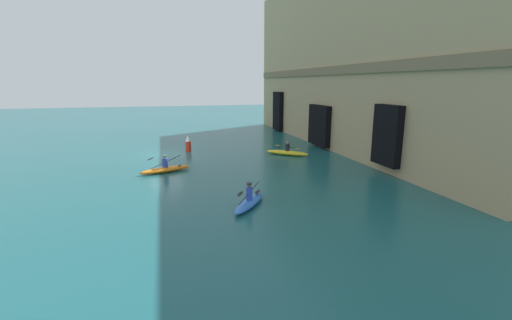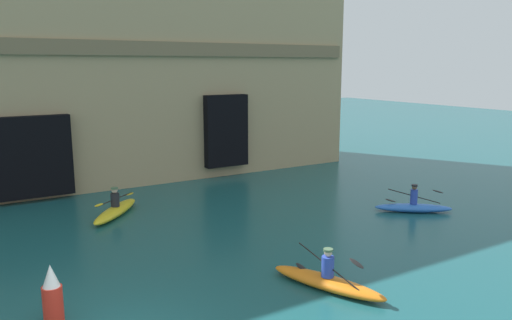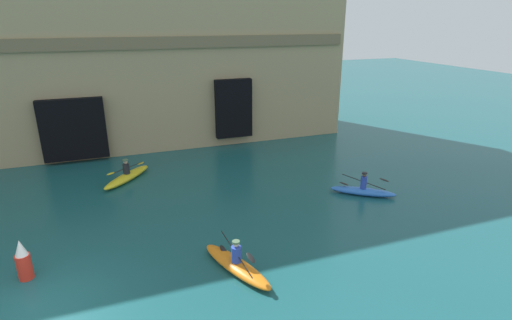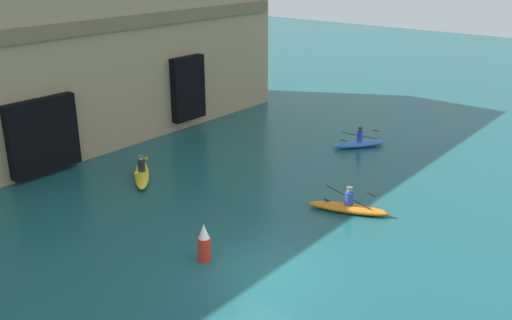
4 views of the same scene
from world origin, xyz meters
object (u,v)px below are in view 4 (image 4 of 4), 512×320
object	(u,v)px
marker_buoy	(204,244)
kayak_blue	(359,143)
kayak_yellow	(142,174)
kayak_orange	(349,207)

from	to	relation	value
marker_buoy	kayak_blue	bearing A→B (deg)	7.10
kayak_blue	kayak_yellow	bearing A→B (deg)	7.53
kayak_orange	kayak_blue	xyz separation A→B (m)	(7.48, 3.69, -0.00)
kayak_yellow	kayak_orange	xyz separation A→B (m)	(2.94, -9.44, -0.02)
kayak_orange	marker_buoy	world-z (taller)	marker_buoy
kayak_yellow	kayak_orange	size ratio (longest dim) A/B	0.91
kayak_orange	kayak_blue	bearing A→B (deg)	95.63
kayak_orange	kayak_blue	size ratio (longest dim) A/B	1.19
kayak_yellow	marker_buoy	xyz separation A→B (m)	(-3.57, -7.49, 0.41)
kayak_yellow	kayak_blue	world-z (taller)	kayak_yellow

